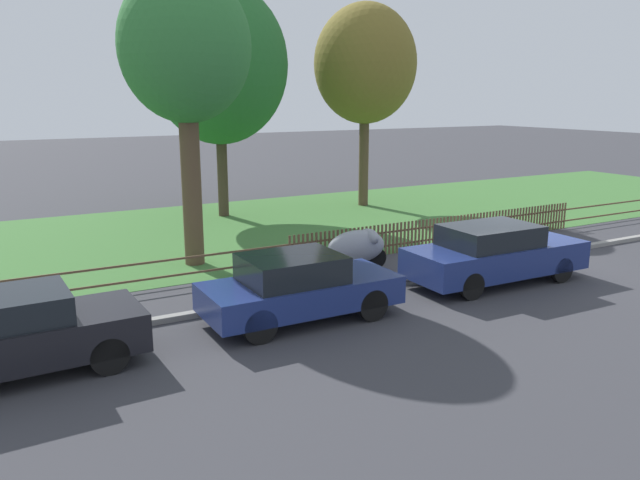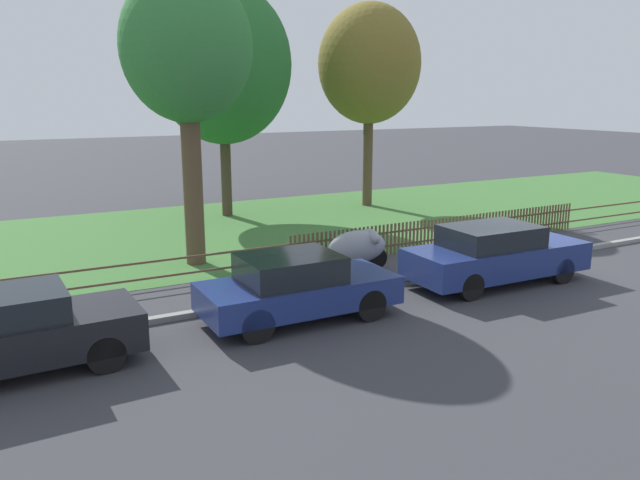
{
  "view_description": "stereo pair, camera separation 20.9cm",
  "coord_description": "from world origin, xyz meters",
  "px_view_note": "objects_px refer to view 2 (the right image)",
  "views": [
    {
      "loc": [
        -12.36,
        -11.82,
        4.47
      ],
      "look_at": [
        -5.26,
        0.85,
        1.1
      ],
      "focal_mm": 35.0,
      "sensor_mm": 36.0,
      "label": 1
    },
    {
      "loc": [
        -12.18,
        -11.92,
        4.47
      ],
      "look_at": [
        -5.26,
        0.85,
        1.1
      ],
      "focal_mm": 35.0,
      "sensor_mm": 36.0,
      "label": 2
    }
  ],
  "objects_px": {
    "parked_car_navy_estate": "(495,254)",
    "tree_nearest_kerb": "(187,50)",
    "tree_behind_motorcycle": "(222,64)",
    "tree_mid_park": "(369,64)",
    "parked_car_silver_hatchback": "(19,331)",
    "covered_motorcycle": "(358,247)",
    "parked_car_black_saloon": "(297,287)"
  },
  "relations": [
    {
      "from": "parked_car_navy_estate",
      "to": "tree_nearest_kerb",
      "type": "bearing_deg",
      "value": 139.2
    },
    {
      "from": "tree_nearest_kerb",
      "to": "tree_behind_motorcycle",
      "type": "distance_m",
      "value": 6.99
    },
    {
      "from": "tree_behind_motorcycle",
      "to": "tree_mid_park",
      "type": "xyz_separation_m",
      "value": [
        5.93,
        -0.61,
        0.1
      ]
    },
    {
      "from": "parked_car_silver_hatchback",
      "to": "tree_behind_motorcycle",
      "type": "xyz_separation_m",
      "value": [
        7.81,
        11.52,
        4.86
      ]
    },
    {
      "from": "parked_car_navy_estate",
      "to": "tree_mid_park",
      "type": "bearing_deg",
      "value": 74.46
    },
    {
      "from": "parked_car_navy_estate",
      "to": "covered_motorcycle",
      "type": "relative_size",
      "value": 2.61
    },
    {
      "from": "parked_car_silver_hatchback",
      "to": "parked_car_black_saloon",
      "type": "height_order",
      "value": "parked_car_silver_hatchback"
    },
    {
      "from": "parked_car_black_saloon",
      "to": "tree_behind_motorcycle",
      "type": "distance_m",
      "value": 12.77
    },
    {
      "from": "tree_nearest_kerb",
      "to": "tree_behind_motorcycle",
      "type": "height_order",
      "value": "tree_behind_motorcycle"
    },
    {
      "from": "parked_car_silver_hatchback",
      "to": "covered_motorcycle",
      "type": "bearing_deg",
      "value": 16.02
    },
    {
      "from": "tree_mid_park",
      "to": "parked_car_black_saloon",
      "type": "bearing_deg",
      "value": -128.54
    },
    {
      "from": "parked_car_black_saloon",
      "to": "parked_car_navy_estate",
      "type": "relative_size",
      "value": 0.87
    },
    {
      "from": "parked_car_silver_hatchback",
      "to": "parked_car_navy_estate",
      "type": "xyz_separation_m",
      "value": [
        10.44,
        0.04,
        0.02
      ]
    },
    {
      "from": "covered_motorcycle",
      "to": "tree_mid_park",
      "type": "distance_m",
      "value": 11.23
    },
    {
      "from": "covered_motorcycle",
      "to": "tree_mid_park",
      "type": "height_order",
      "value": "tree_mid_park"
    },
    {
      "from": "parked_car_black_saloon",
      "to": "tree_nearest_kerb",
      "type": "relative_size",
      "value": 0.53
    },
    {
      "from": "tree_behind_motorcycle",
      "to": "tree_mid_park",
      "type": "bearing_deg",
      "value": -5.92
    },
    {
      "from": "parked_car_navy_estate",
      "to": "covered_motorcycle",
      "type": "height_order",
      "value": "parked_car_navy_estate"
    },
    {
      "from": "parked_car_silver_hatchback",
      "to": "parked_car_navy_estate",
      "type": "distance_m",
      "value": 10.44
    },
    {
      "from": "tree_mid_park",
      "to": "parked_car_navy_estate",
      "type": "bearing_deg",
      "value": -106.87
    },
    {
      "from": "parked_car_navy_estate",
      "to": "tree_nearest_kerb",
      "type": "distance_m",
      "value": 9.23
    },
    {
      "from": "parked_car_silver_hatchback",
      "to": "tree_nearest_kerb",
      "type": "xyz_separation_m",
      "value": [
        4.62,
        5.3,
        4.88
      ]
    },
    {
      "from": "tree_nearest_kerb",
      "to": "tree_behind_motorcycle",
      "type": "xyz_separation_m",
      "value": [
        3.19,
        6.22,
        -0.02
      ]
    },
    {
      "from": "tree_nearest_kerb",
      "to": "tree_mid_park",
      "type": "relative_size",
      "value": 0.94
    },
    {
      "from": "covered_motorcycle",
      "to": "tree_behind_motorcycle",
      "type": "height_order",
      "value": "tree_behind_motorcycle"
    },
    {
      "from": "covered_motorcycle",
      "to": "tree_mid_park",
      "type": "relative_size",
      "value": 0.22
    },
    {
      "from": "covered_motorcycle",
      "to": "tree_nearest_kerb",
      "type": "xyz_separation_m",
      "value": [
        -3.51,
        2.73,
        4.95
      ]
    },
    {
      "from": "parked_car_silver_hatchback",
      "to": "tree_behind_motorcycle",
      "type": "distance_m",
      "value": 14.74
    },
    {
      "from": "parked_car_silver_hatchback",
      "to": "covered_motorcycle",
      "type": "xyz_separation_m",
      "value": [
        8.13,
        2.58,
        -0.07
      ]
    },
    {
      "from": "parked_car_silver_hatchback",
      "to": "parked_car_navy_estate",
      "type": "height_order",
      "value": "parked_car_navy_estate"
    },
    {
      "from": "parked_car_black_saloon",
      "to": "tree_mid_park",
      "type": "distance_m",
      "value": 14.76
    },
    {
      "from": "parked_car_navy_estate",
      "to": "tree_mid_park",
      "type": "height_order",
      "value": "tree_mid_park"
    }
  ]
}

